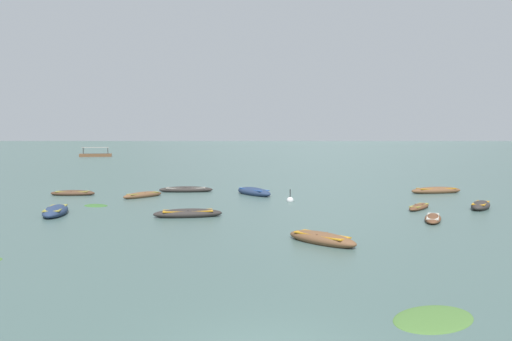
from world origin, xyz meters
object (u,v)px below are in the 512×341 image
Objects in this scene: rowboat_6 at (55,211)px; rowboat_8 at (186,190)px; rowboat_0 at (419,207)px; rowboat_4 at (73,193)px; ferry_0 at (96,155)px; rowboat_10 at (143,195)px; rowboat_9 at (322,239)px; rowboat_3 at (254,192)px; rowboat_2 at (433,218)px; mooring_buoy at (290,200)px; rowboat_1 at (188,214)px; rowboat_11 at (436,191)px; rowboat_5 at (481,206)px.

rowboat_6 is 0.90× the size of rowboat_8.
rowboat_4 reaches higher than rowboat_0.
ferry_0 reaches higher than rowboat_8.
rowboat_10 is (-2.51, -4.01, -0.01)m from rowboat_8.
rowboat_10 reaches higher than rowboat_0.
rowboat_10 is (2.70, 8.62, -0.04)m from rowboat_6.
rowboat_6 is 16.53m from rowboat_9.
rowboat_8 is at bearing 161.85° from rowboat_3.
rowboat_2 is 21.17m from rowboat_8.
rowboat_3 is at bearing 131.79° from rowboat_2.
rowboat_6 is (-21.45, 0.94, 0.08)m from rowboat_2.
rowboat_0 is 25.88m from rowboat_4.
rowboat_8 is 10.54m from mooring_buoy.
rowboat_3 is 14.25m from rowboat_4.
rowboat_8 is 4.73m from rowboat_10.
rowboat_0 is 0.78× the size of rowboat_1.
rowboat_10 is (5.90, -1.06, 0.01)m from rowboat_4.
rowboat_11 is (25.85, 12.79, 0.00)m from rowboat_6.
rowboat_6 is at bearing 177.22° from rowboat_1.
rowboat_2 is (13.54, -0.56, -0.06)m from rowboat_1.
rowboat_3 reaches higher than rowboat_2.
rowboat_9 is at bearing -25.20° from rowboat_6.
rowboat_11 is at bearing 67.09° from rowboat_0.
rowboat_8 reaches higher than rowboat_2.
ferry_0 is at bearing 123.95° from rowboat_5.
rowboat_4 is at bearing -175.79° from rowboat_3.
rowboat_9 is at bearing -51.94° from rowboat_10.
rowboat_5 is at bearing -11.33° from rowboat_4.
rowboat_1 is at bearing -143.70° from rowboat_11.
rowboat_1 is 0.88× the size of rowboat_8.
mooring_buoy reaches higher than rowboat_9.
rowboat_5 is at bearing -56.05° from ferry_0.
ferry_0 is (-30.06, 82.01, 0.29)m from rowboat_4.
rowboat_9 is at bearing -77.47° from rowboat_3.
rowboat_2 is 10.71m from mooring_buoy.
rowboat_9 is 19.89m from rowboat_10.
rowboat_2 is 1.04× the size of rowboat_5.
rowboat_2 is at bearing 43.22° from rowboat_9.
rowboat_10 is at bearing -10.17° from rowboat_4.
mooring_buoy is at bearing 25.43° from rowboat_6.
rowboat_8 is at bearing -64.06° from ferry_0.
mooring_buoy is (8.62, -6.06, -0.07)m from rowboat_8.
rowboat_11 is (20.64, 0.16, 0.02)m from rowboat_8.
rowboat_3 reaches higher than rowboat_9.
ferry_0 reaches higher than rowboat_9.
rowboat_1 reaches higher than rowboat_10.
mooring_buoy is (-12.02, -6.22, -0.09)m from rowboat_11.
mooring_buoy is (-1.14, 13.61, -0.08)m from rowboat_9.
rowboat_11 reaches higher than rowboat_10.
rowboat_11 reaches higher than rowboat_6.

